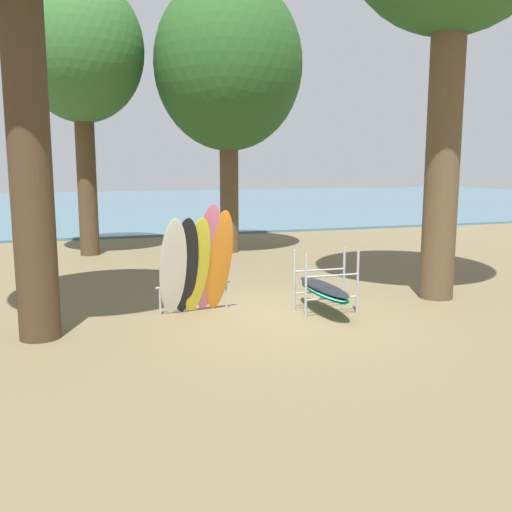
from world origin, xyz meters
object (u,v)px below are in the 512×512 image
object	(u,v)px
tree_far_left_back	(81,53)
leaning_board_pile	(197,264)
board_storage_rack	(324,289)
tree_mid_behind	(228,66)

from	to	relation	value
tree_far_left_back	leaning_board_pile	world-z (taller)	tree_far_left_back
leaning_board_pile	board_storage_rack	world-z (taller)	leaning_board_pile
tree_far_left_back	board_storage_rack	xyz separation A→B (m)	(4.21, -8.96, -5.82)
leaning_board_pile	tree_far_left_back	bearing A→B (deg)	101.70
board_storage_rack	leaning_board_pile	bearing A→B (deg)	167.89
tree_mid_behind	leaning_board_pile	world-z (taller)	tree_mid_behind
leaning_board_pile	board_storage_rack	distance (m)	2.57
leaning_board_pile	board_storage_rack	xyz separation A→B (m)	(2.46, -0.53, -0.55)
tree_far_left_back	board_storage_rack	world-z (taller)	tree_far_left_back
tree_far_left_back	leaning_board_pile	bearing A→B (deg)	-78.30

